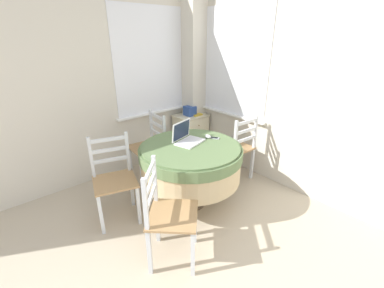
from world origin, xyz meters
TOP-DOWN VIEW (x-y plane):
  - corner_room_shell at (1.32, 1.78)m, footprint 4.54×4.65m
  - round_dining_table at (1.11, 1.52)m, footprint 1.13×1.13m
  - laptop at (1.15, 1.63)m, footprint 0.37×0.31m
  - computer_mouse at (1.40, 1.55)m, footprint 0.05×0.08m
  - cell_phone at (1.45, 1.50)m, footprint 0.10×0.13m
  - dining_chair_near_back_window at (1.08, 2.33)m, footprint 0.44×0.46m
  - dining_chair_near_right_window at (1.92, 1.54)m, footprint 0.44×0.42m
  - dining_chair_camera_near at (0.44, 1.03)m, footprint 0.58×0.58m
  - dining_chair_left_flank at (0.35, 1.85)m, footprint 0.52×0.51m
  - corner_cabinet at (2.01, 2.56)m, footprint 0.49×0.40m
  - storage_box at (1.98, 2.55)m, footprint 0.15×0.16m
  - book_on_cabinet at (2.06, 2.53)m, footprint 0.16×0.20m

SIDE VIEW (x-z plane):
  - corner_cabinet at x=2.01m, z-range 0.00..0.67m
  - dining_chair_near_back_window at x=1.08m, z-range 0.00..0.91m
  - dining_chair_near_right_window at x=1.92m, z-range 0.00..0.91m
  - dining_chair_camera_near at x=0.44m, z-range 0.00..0.91m
  - dining_chair_left_flank at x=0.35m, z-range 0.00..0.91m
  - round_dining_table at x=1.11m, z-range 0.19..0.92m
  - book_on_cabinet at x=2.06m, z-range 0.67..0.69m
  - cell_phone at x=1.45m, z-range 0.73..0.74m
  - storage_box at x=1.98m, z-range 0.67..0.81m
  - computer_mouse at x=1.40m, z-range 0.73..0.77m
  - laptop at x=1.15m, z-range 0.66..0.89m
  - corner_room_shell at x=1.32m, z-range 0.00..2.55m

